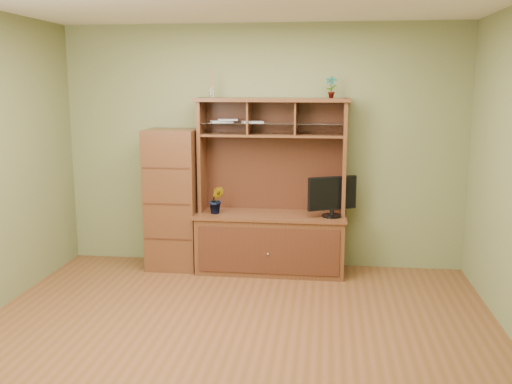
# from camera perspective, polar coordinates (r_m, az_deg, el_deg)

# --- Properties ---
(room) EXTENTS (4.54, 4.04, 2.74)m
(room) POSITION_cam_1_polar(r_m,az_deg,el_deg) (4.46, -2.33, 1.78)
(room) COLOR brown
(room) RESTS_ON ground
(media_hutch) EXTENTS (1.66, 0.61, 1.90)m
(media_hutch) POSITION_cam_1_polar(r_m,az_deg,el_deg) (6.29, 1.51, -3.28)
(media_hutch) COLOR #402612
(media_hutch) RESTS_ON room
(monitor) EXTENTS (0.51, 0.28, 0.43)m
(monitor) POSITION_cam_1_polar(r_m,az_deg,el_deg) (6.10, 7.63, -0.37)
(monitor) COLOR black
(monitor) RESTS_ON media_hutch
(orchid_plant) EXTENTS (0.18, 0.15, 0.30)m
(orchid_plant) POSITION_cam_1_polar(r_m,az_deg,el_deg) (6.23, -3.97, -0.80)
(orchid_plant) COLOR #23541C
(orchid_plant) RESTS_ON media_hutch
(top_plant) EXTENTS (0.13, 0.10, 0.23)m
(top_plant) POSITION_cam_1_polar(r_m,az_deg,el_deg) (6.15, 7.51, 10.37)
(top_plant) COLOR #2E5F21
(top_plant) RESTS_ON media_hutch
(reed_diffuser) EXTENTS (0.06, 0.06, 0.31)m
(reed_diffuser) POSITION_cam_1_polar(r_m,az_deg,el_deg) (6.28, -4.46, 10.48)
(reed_diffuser) COLOR silver
(reed_diffuser) RESTS_ON media_hutch
(magazines) EXTENTS (0.61, 0.24, 0.04)m
(magazines) POSITION_cam_1_polar(r_m,az_deg,el_deg) (6.25, -2.28, 7.10)
(magazines) COLOR #A9A9AE
(magazines) RESTS_ON media_hutch
(side_cabinet) EXTENTS (0.56, 0.51, 1.56)m
(side_cabinet) POSITION_cam_1_polar(r_m,az_deg,el_deg) (6.43, -8.28, -0.72)
(side_cabinet) COLOR #402612
(side_cabinet) RESTS_ON room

